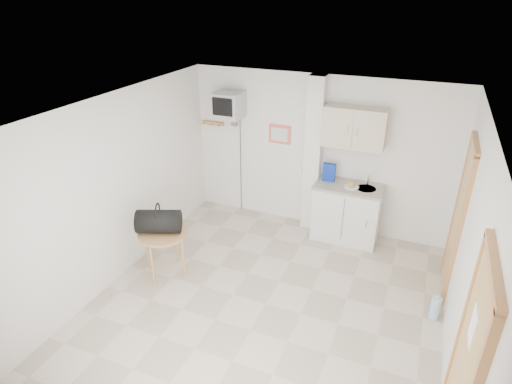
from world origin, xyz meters
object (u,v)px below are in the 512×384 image
at_px(crt_television, 228,106).
at_px(water_bottle, 435,308).
at_px(round_table, 163,237).
at_px(duffel_bag, 159,221).

bearing_deg(crt_television, water_bottle, -23.24).
height_order(crt_television, water_bottle, crt_television).
bearing_deg(round_table, crt_television, 87.20).
distance_m(crt_television, water_bottle, 4.14).
xyz_separation_m(crt_television, water_bottle, (3.43, -1.47, -1.78)).
distance_m(duffel_bag, water_bottle, 3.66).
xyz_separation_m(duffel_bag, water_bottle, (3.57, 0.46, -0.66)).
bearing_deg(water_bottle, duffel_bag, -172.64).
bearing_deg(duffel_bag, crt_television, 63.89).
bearing_deg(crt_television, duffel_bag, -94.01).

